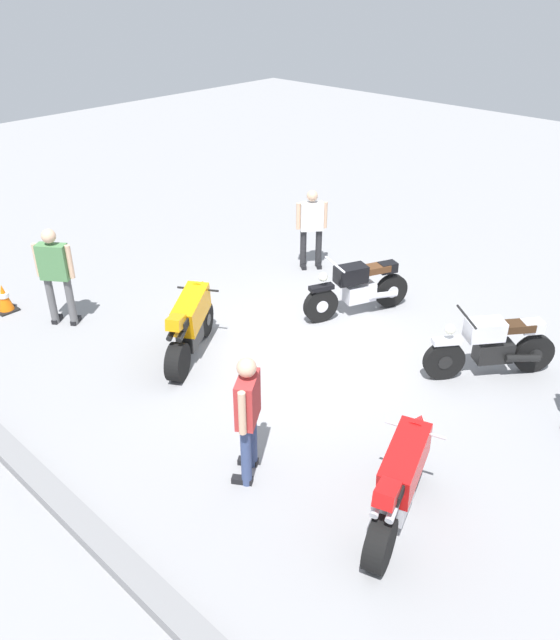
{
  "coord_description": "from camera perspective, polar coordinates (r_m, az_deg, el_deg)",
  "views": [
    {
      "loc": [
        -5.8,
        6.74,
        5.61
      ],
      "look_at": [
        0.07,
        0.53,
        0.75
      ],
      "focal_mm": 35.4,
      "sensor_mm": 36.0,
      "label": 1
    }
  ],
  "objects": [
    {
      "name": "ground_plane",
      "position": [
        10.51,
        2.28,
        -2.64
      ],
      "size": [
        40.0,
        40.0,
        0.0
      ],
      "primitive_type": "plane",
      "color": "gray"
    },
    {
      "name": "curb_edge",
      "position": [
        8.3,
        -19.97,
        -14.47
      ],
      "size": [
        14.0,
        0.3,
        0.15
      ],
      "primitive_type": "cube",
      "color": "gray",
      "rests_on": "ground"
    },
    {
      "name": "motorcycle_orange_sportbike",
      "position": [
        10.15,
        -8.1,
        -0.28
      ],
      "size": [
        1.2,
        1.75,
        1.14
      ],
      "rotation": [
        0.0,
        0.0,
        5.27
      ],
      "color": "black",
      "rests_on": "ground"
    },
    {
      "name": "motorcycle_black_cruiser",
      "position": [
        11.41,
        7.07,
        2.9
      ],
      "size": [
        1.02,
        1.96,
        1.09
      ],
      "rotation": [
        0.0,
        0.0,
        1.16
      ],
      "color": "black",
      "rests_on": "ground"
    },
    {
      "name": "motorcycle_red_sportbike",
      "position": [
        7.35,
        10.85,
        -14.09
      ],
      "size": [
        0.89,
        1.91,
        1.14
      ],
      "rotation": [
        0.0,
        0.0,
        5.03
      ],
      "color": "black",
      "rests_on": "ground"
    },
    {
      "name": "motorcycle_silver_cruiser",
      "position": [
        10.13,
        18.62,
        -2.24
      ],
      "size": [
        1.4,
        1.71,
        1.09
      ],
      "rotation": [
        0.0,
        0.0,
        0.9
      ],
      "color": "black",
      "rests_on": "ground"
    },
    {
      "name": "person_in_red_shirt",
      "position": [
        7.54,
        -2.93,
        -8.21
      ],
      "size": [
        0.5,
        0.6,
        1.72
      ],
      "rotation": [
        0.0,
        0.0,
        0.59
      ],
      "color": "#384772",
      "rests_on": "ground"
    },
    {
      "name": "person_in_green_shirt",
      "position": [
        11.42,
        -19.65,
        4.22
      ],
      "size": [
        0.61,
        0.52,
        1.79
      ],
      "rotation": [
        0.0,
        0.0,
        5.33
      ],
      "color": "#59595B",
      "rests_on": "ground"
    },
    {
      "name": "person_in_white_shirt",
      "position": [
        13.05,
        2.87,
        8.63
      ],
      "size": [
        0.52,
        0.56,
        1.65
      ],
      "rotation": [
        0.0,
        0.0,
        2.45
      ],
      "color": "#262628",
      "rests_on": "ground"
    },
    {
      "name": "traffic_cone",
      "position": [
        12.59,
        -23.68,
        1.84
      ],
      "size": [
        0.36,
        0.36,
        0.53
      ],
      "color": "black",
      "rests_on": "ground"
    }
  ]
}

